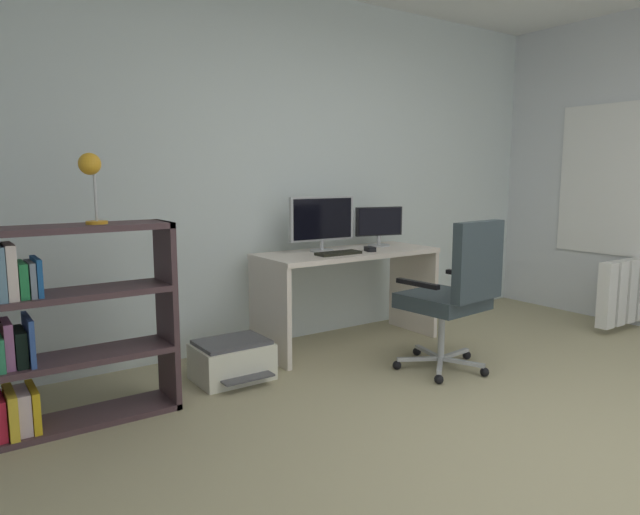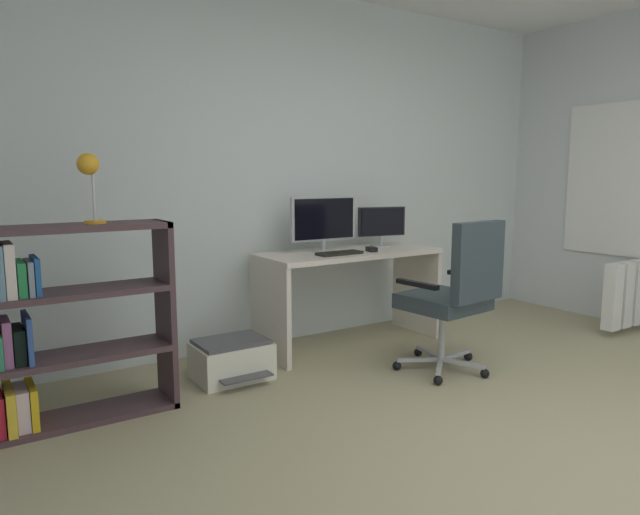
# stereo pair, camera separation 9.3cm
# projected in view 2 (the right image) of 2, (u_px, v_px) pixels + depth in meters

# --- Properties ---
(ground_plane) EXTENTS (5.24, 5.06, 0.02)m
(ground_plane) POSITION_uv_depth(u_px,v_px,m) (594.00, 473.00, 2.55)
(ground_plane) COLOR tan
(ground_plane) RESTS_ON ground
(wall_back) EXTENTS (5.24, 0.10, 2.68)m
(wall_back) POSITION_uv_depth(u_px,v_px,m) (295.00, 170.00, 4.49)
(wall_back) COLOR silver
(wall_back) RESTS_ON ground
(desk) EXTENTS (1.41, 0.56, 0.73)m
(desk) POSITION_uv_depth(u_px,v_px,m) (349.00, 276.00, 4.37)
(desk) COLOR silver
(desk) RESTS_ON ground
(monitor_main) EXTENTS (0.55, 0.18, 0.41)m
(monitor_main) POSITION_uv_depth(u_px,v_px,m) (323.00, 220.00, 4.27)
(monitor_main) COLOR #B2B5B7
(monitor_main) RESTS_ON desk
(monitor_secondary) EXTENTS (0.40, 0.18, 0.32)m
(monitor_secondary) POSITION_uv_depth(u_px,v_px,m) (382.00, 224.00, 4.59)
(monitor_secondary) COLOR #B2B5B7
(monitor_secondary) RESTS_ON desk
(keyboard) EXTENTS (0.34, 0.13, 0.02)m
(keyboard) POSITION_uv_depth(u_px,v_px,m) (339.00, 253.00, 4.14)
(keyboard) COLOR black
(keyboard) RESTS_ON desk
(computer_mouse) EXTENTS (0.09, 0.11, 0.03)m
(computer_mouse) POSITION_uv_depth(u_px,v_px,m) (372.00, 249.00, 4.30)
(computer_mouse) COLOR black
(computer_mouse) RESTS_ON desk
(office_chair) EXTENTS (0.62, 0.64, 1.02)m
(office_chair) POSITION_uv_depth(u_px,v_px,m) (455.00, 291.00, 3.71)
(office_chair) COLOR #B7BABC
(office_chair) RESTS_ON ground
(bookshelf) EXTENTS (0.95, 0.29, 1.05)m
(bookshelf) POSITION_uv_depth(u_px,v_px,m) (57.00, 328.00, 2.96)
(bookshelf) COLOR #483237
(bookshelf) RESTS_ON ground
(desk_lamp) EXTENTS (0.13, 0.11, 0.36)m
(desk_lamp) POSITION_uv_depth(u_px,v_px,m) (89.00, 172.00, 2.95)
(desk_lamp) COLOR gold
(desk_lamp) RESTS_ON bookshelf
(printer) EXTENTS (0.47, 0.44, 0.26)m
(printer) POSITION_uv_depth(u_px,v_px,m) (232.00, 359.00, 3.68)
(printer) COLOR white
(printer) RESTS_ON ground
(radiator) EXTENTS (0.95, 0.10, 0.54)m
(radiator) POSITION_uv_depth(u_px,v_px,m) (640.00, 291.00, 4.82)
(radiator) COLOR white
(radiator) RESTS_ON ground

